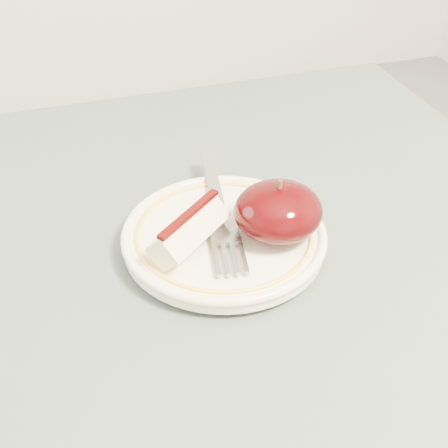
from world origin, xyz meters
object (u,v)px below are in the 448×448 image
object	(u,v)px
plate	(224,236)
fork	(219,210)
apple_half	(278,211)
table	(147,425)

from	to	relation	value
plate	fork	distance (m)	0.03
fork	plate	bearing A→B (deg)	-178.89
apple_half	fork	bearing A→B (deg)	132.70
table	fork	distance (m)	0.20
table	fork	xyz separation A→B (m)	(0.11, 0.13, 0.11)
table	apple_half	world-z (taller)	apple_half
table	apple_half	bearing A→B (deg)	31.03
table	fork	world-z (taller)	fork
table	plate	size ratio (longest dim) A/B	4.76
apple_half	table	bearing A→B (deg)	-148.97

